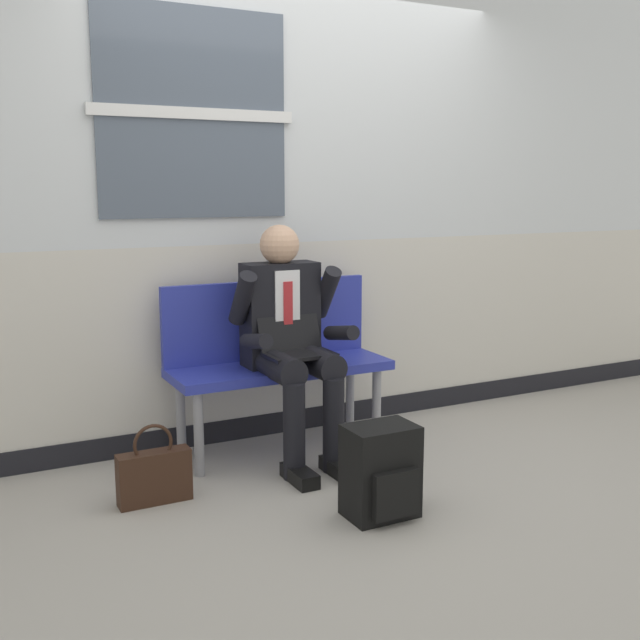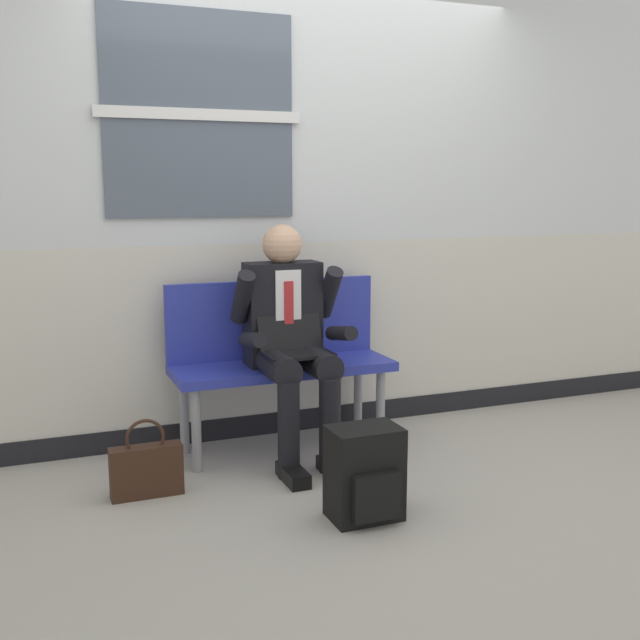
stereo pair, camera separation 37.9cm
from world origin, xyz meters
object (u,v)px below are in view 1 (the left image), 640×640
at_px(handbag, 154,475).
at_px(backpack, 381,472).
at_px(bench_with_person, 275,352).
at_px(person_seated, 290,337).

bearing_deg(handbag, backpack, -35.27).
distance_m(bench_with_person, person_seated, 0.23).
xyz_separation_m(bench_with_person, backpack, (0.04, -1.04, -0.34)).
height_order(bench_with_person, backpack, bench_with_person).
relative_size(person_seated, backpack, 3.01).
xyz_separation_m(person_seated, handbag, (-0.81, -0.25, -0.53)).
height_order(person_seated, backpack, person_seated).
relative_size(bench_with_person, person_seated, 0.97).
xyz_separation_m(backpack, handbag, (-0.85, 0.60, -0.07)).
bearing_deg(handbag, bench_with_person, 28.98).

